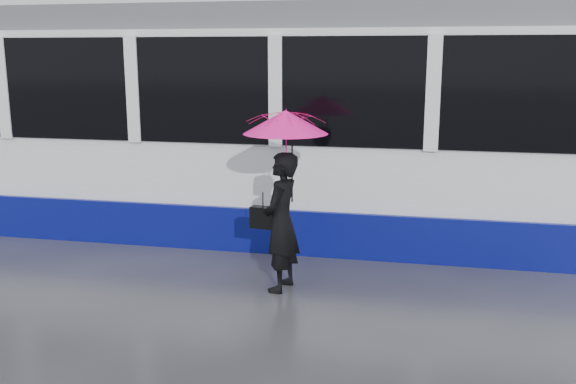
# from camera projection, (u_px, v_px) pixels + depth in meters

# --- Properties ---
(ground) EXTENTS (90.00, 90.00, 0.00)m
(ground) POSITION_uv_depth(u_px,v_px,m) (315.00, 290.00, 7.42)
(ground) COLOR #2C2B30
(ground) RESTS_ON ground
(rails) EXTENTS (34.00, 1.51, 0.02)m
(rails) POSITION_uv_depth(u_px,v_px,m) (343.00, 232.00, 9.80)
(rails) COLOR #3F3D38
(rails) RESTS_ON ground
(tram) EXTENTS (26.00, 2.56, 3.35)m
(tram) POSITION_uv_depth(u_px,v_px,m) (467.00, 129.00, 9.10)
(tram) COLOR white
(tram) RESTS_ON ground
(woman) EXTENTS (0.48, 0.64, 1.61)m
(woman) POSITION_uv_depth(u_px,v_px,m) (281.00, 222.00, 7.29)
(woman) COLOR black
(woman) RESTS_ON ground
(umbrella) EXTENTS (1.09, 1.09, 1.09)m
(umbrella) POSITION_uv_depth(u_px,v_px,m) (286.00, 139.00, 7.08)
(umbrella) COLOR #FF1581
(umbrella) RESTS_ON ground
(handbag) EXTENTS (0.30, 0.17, 0.43)m
(handbag) POSITION_uv_depth(u_px,v_px,m) (263.00, 217.00, 7.35)
(handbag) COLOR black
(handbag) RESTS_ON ground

